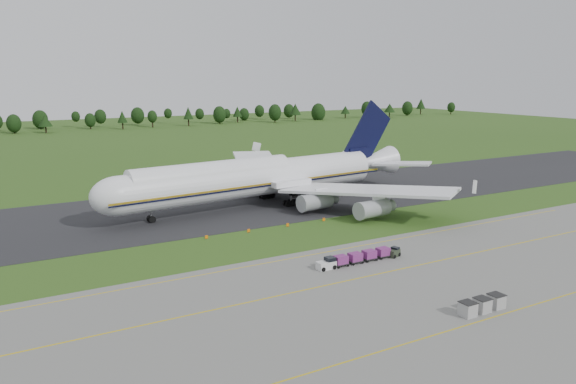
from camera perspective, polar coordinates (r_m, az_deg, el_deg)
ground at (r=96.11m, az=-0.94°, el=-4.84°), size 600.00×600.00×0.00m
apron at (r=70.00m, az=12.89°, el=-11.61°), size 300.00×52.00×0.06m
taxiway at (r=120.59m, az=-7.37°, el=-1.49°), size 300.00×40.00×0.08m
apron_markings at (r=74.86m, az=9.22°, el=-9.86°), size 300.00×30.20×0.01m
tree_line at (r=305.41m, az=-22.66°, el=6.82°), size 525.59×19.52×11.87m
aircraft at (r=120.17m, az=-2.80°, el=1.54°), size 77.15×74.52×21.60m
baggage_train at (r=84.29m, az=6.67°, el=-6.69°), size 12.81×1.64×1.58m
utility_cart at (r=88.48m, az=10.68°, el=-6.11°), size 2.34×1.83×1.13m
uld_row at (r=71.26m, az=19.13°, el=-10.78°), size 6.53×1.73×1.71m
edge_markers at (r=102.29m, az=-1.99°, el=-3.66°), size 24.57×0.30×0.60m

